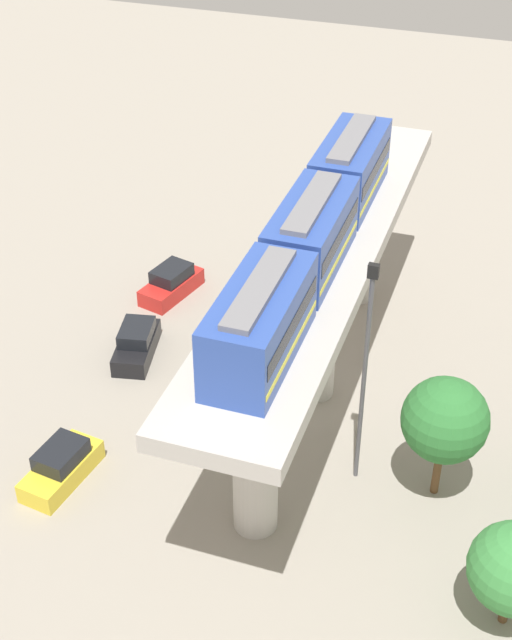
{
  "coord_description": "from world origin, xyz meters",
  "views": [
    {
      "loc": [
        8.67,
        -34.81,
        29.63
      ],
      "look_at": [
        -2.5,
        -1.96,
        5.22
      ],
      "focal_mm": 50.81,
      "sensor_mm": 36.0,
      "label": 1
    }
  ],
  "objects_px": {
    "train": "(311,235)",
    "parked_car_red": "(171,283)",
    "parked_car_yellow": "(61,466)",
    "tree_mid_lot": "(445,420)",
    "parked_car_black": "(137,343)",
    "signal_post": "(365,369)"
  },
  "relations": [
    {
      "from": "parked_car_yellow",
      "to": "signal_post",
      "type": "bearing_deg",
      "value": 27.53
    },
    {
      "from": "train",
      "to": "tree_mid_lot",
      "type": "relative_size",
      "value": 3.35
    },
    {
      "from": "train",
      "to": "parked_car_black",
      "type": "bearing_deg",
      "value": 169.1
    },
    {
      "from": "train",
      "to": "signal_post",
      "type": "distance_m",
      "value": 6.17
    },
    {
      "from": "parked_car_black",
      "to": "tree_mid_lot",
      "type": "bearing_deg",
      "value": -28.12
    },
    {
      "from": "train",
      "to": "tree_mid_lot",
      "type": "height_order",
      "value": "train"
    },
    {
      "from": "parked_car_red",
      "to": "signal_post",
      "type": "height_order",
      "value": "signal_post"
    },
    {
      "from": "parked_car_yellow",
      "to": "parked_car_black",
      "type": "distance_m",
      "value": 9.62
    },
    {
      "from": "train",
      "to": "tree_mid_lot",
      "type": "bearing_deg",
      "value": -23.51
    },
    {
      "from": "parked_car_black",
      "to": "tree_mid_lot",
      "type": "distance_m",
      "value": 17.93
    },
    {
      "from": "parked_car_black",
      "to": "tree_mid_lot",
      "type": "xyz_separation_m",
      "value": [
        16.88,
        -4.94,
        3.47
      ]
    },
    {
      "from": "parked_car_black",
      "to": "parked_car_yellow",
      "type": "bearing_deg",
      "value": -97.38
    },
    {
      "from": "parked_car_yellow",
      "to": "signal_post",
      "type": "height_order",
      "value": "signal_post"
    },
    {
      "from": "tree_mid_lot",
      "to": "signal_post",
      "type": "distance_m",
      "value": 4.08
    },
    {
      "from": "signal_post",
      "to": "train",
      "type": "bearing_deg",
      "value": 136.89
    },
    {
      "from": "parked_car_yellow",
      "to": "tree_mid_lot",
      "type": "xyz_separation_m",
      "value": [
        16.14,
        4.65,
        3.47
      ]
    },
    {
      "from": "train",
      "to": "parked_car_red",
      "type": "relative_size",
      "value": 4.55
    },
    {
      "from": "parked_car_red",
      "to": "tree_mid_lot",
      "type": "height_order",
      "value": "tree_mid_lot"
    },
    {
      "from": "parked_car_yellow",
      "to": "tree_mid_lot",
      "type": "relative_size",
      "value": 0.72
    },
    {
      "from": "parked_car_black",
      "to": "signal_post",
      "type": "xyz_separation_m",
      "value": [
        13.31,
        -5.09,
        5.44
      ]
    },
    {
      "from": "train",
      "to": "parked_car_black",
      "type": "height_order",
      "value": "train"
    },
    {
      "from": "parked_car_black",
      "to": "tree_mid_lot",
      "type": "relative_size",
      "value": 0.73
    }
  ]
}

